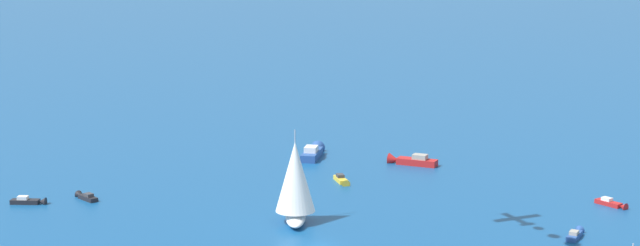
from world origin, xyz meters
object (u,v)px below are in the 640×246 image
Objects in this scene: motorboat_ahead at (410,161)px; motorboat_outer_ring_c at (30,201)px; sailboat_inshore at (295,181)px; motorboat_mid_cluster at (86,197)px; motorboat_far_port at (342,180)px; motorboat_trailing at (612,204)px; motorboat_outer_ring_d at (313,152)px; motorboat_outer_ring_b at (576,234)px.

motorboat_ahead is 68.28m from motorboat_outer_ring_c.
sailboat_inshore reaches higher than motorboat_mid_cluster.
motorboat_ahead is at bearing 2.22° from motorboat_far_port.
motorboat_far_port is 44.44m from motorboat_trailing.
motorboat_outer_ring_d is (55.42, -6.68, 0.43)m from motorboat_outer_ring_c.
motorboat_mid_cluster is (-37.15, 21.27, -0.03)m from motorboat_far_port.
motorboat_outer_ring_b is at bearing -55.75° from motorboat_outer_ring_c.
motorboat_outer_ring_c reaches higher than motorboat_mid_cluster.
motorboat_trailing is 58.70m from motorboat_outer_ring_d.
sailboat_inshore is 2.64× the size of motorboat_mid_cluster.
motorboat_ahead reaches higher than motorboat_outer_ring_c.
motorboat_far_port is 21.06m from motorboat_outer_ring_d.
sailboat_inshore is at bearing -163.08° from motorboat_ahead.
motorboat_mid_cluster is 75.95m from motorboat_outer_ring_b.
motorboat_outer_ring_c is at bearing 150.97° from motorboat_far_port.
motorboat_outer_ring_b is at bearing -167.05° from motorboat_trailing.
motorboat_outer_ring_c is (-46.82, 68.76, 0.02)m from motorboat_outer_ring_b.
motorboat_outer_ring_d is at bearing 99.23° from motorboat_trailing.
motorboat_outer_ring_b is (23.43, -32.28, -5.82)m from sailboat_inshore.
sailboat_inshore reaches higher than motorboat_outer_ring_d.
motorboat_far_port is 42.80m from motorboat_mid_cluster.
motorboat_ahead is at bearing 69.09° from motorboat_outer_ring_b.
motorboat_far_port is 25.08m from sailboat_inshore.
sailboat_inshore reaches higher than motorboat_trailing.
motorboat_ahead is 1.91× the size of motorboat_outer_ring_c.
motorboat_outer_ring_b is 1.08× the size of motorboat_outer_ring_c.
motorboat_far_port is 0.53× the size of motorboat_outer_ring_d.
motorboat_outer_ring_d is at bearing -6.87° from motorboat_outer_ring_c.
motorboat_outer_ring_d is (10.53, 18.23, 0.43)m from motorboat_far_port.
motorboat_trailing is at bearing -46.88° from motorboat_mid_cluster.
motorboat_far_port is 1.12× the size of motorboat_outer_ring_c.
motorboat_trailing is at bearing -63.32° from motorboat_far_port.
motorboat_outer_ring_c is at bearing 159.27° from motorboat_ahead.
sailboat_inshore reaches higher than motorboat_outer_ring_b.
motorboat_trailing is 1.08× the size of motorboat_outer_ring_c.
motorboat_ahead reaches higher than motorboat_outer_ring_b.
motorboat_far_port is at bearing -29.03° from motorboat_outer_ring_c.
motorboat_mid_cluster is 47.78m from motorboat_outer_ring_d.
sailboat_inshore is 36.85m from motorboat_mid_cluster.
motorboat_outer_ring_b reaches higher than motorboat_mid_cluster.
sailboat_inshore is 43.73m from motorboat_outer_ring_c.
motorboat_outer_ring_b is (-18.01, -4.14, -0.01)m from motorboat_trailing.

